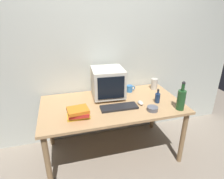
{
  "coord_description": "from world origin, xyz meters",
  "views": [
    {
      "loc": [
        -0.54,
        -1.93,
        1.77
      ],
      "look_at": [
        0.0,
        0.0,
        0.9
      ],
      "focal_mm": 30.61,
      "sensor_mm": 36.0,
      "label": 1
    }
  ],
  "objects_px": {
    "crt_monitor": "(108,83)",
    "cd_spindle": "(152,109)",
    "keyboard": "(119,107)",
    "book_stack": "(78,113)",
    "mug": "(130,89)",
    "computer_mouse": "(141,103)",
    "metal_canister": "(154,84)",
    "bottle_short": "(157,98)",
    "bottle_tall": "(181,99)"
  },
  "relations": [
    {
      "from": "book_stack",
      "to": "computer_mouse",
      "type": "bearing_deg",
      "value": 8.16
    },
    {
      "from": "keyboard",
      "to": "bottle_short",
      "type": "distance_m",
      "value": 0.48
    },
    {
      "from": "mug",
      "to": "keyboard",
      "type": "bearing_deg",
      "value": -124.73
    },
    {
      "from": "keyboard",
      "to": "metal_canister",
      "type": "relative_size",
      "value": 2.8
    },
    {
      "from": "bottle_tall",
      "to": "book_stack",
      "type": "height_order",
      "value": "bottle_tall"
    },
    {
      "from": "crt_monitor",
      "to": "mug",
      "type": "xyz_separation_m",
      "value": [
        0.32,
        0.07,
        -0.15
      ]
    },
    {
      "from": "book_stack",
      "to": "keyboard",
      "type": "bearing_deg",
      "value": 9.85
    },
    {
      "from": "computer_mouse",
      "to": "bottle_tall",
      "type": "distance_m",
      "value": 0.45
    },
    {
      "from": "bottle_short",
      "to": "crt_monitor",
      "type": "bearing_deg",
      "value": 149.48
    },
    {
      "from": "bottle_short",
      "to": "keyboard",
      "type": "bearing_deg",
      "value": -178.46
    },
    {
      "from": "keyboard",
      "to": "metal_canister",
      "type": "bearing_deg",
      "value": 33.26
    },
    {
      "from": "book_stack",
      "to": "bottle_tall",
      "type": "bearing_deg",
      "value": -6.34
    },
    {
      "from": "computer_mouse",
      "to": "keyboard",
      "type": "bearing_deg",
      "value": -170.98
    },
    {
      "from": "bottle_short",
      "to": "cd_spindle",
      "type": "height_order",
      "value": "bottle_short"
    },
    {
      "from": "book_stack",
      "to": "metal_canister",
      "type": "distance_m",
      "value": 1.19
    },
    {
      "from": "crt_monitor",
      "to": "bottle_tall",
      "type": "bearing_deg",
      "value": -37.27
    },
    {
      "from": "computer_mouse",
      "to": "book_stack",
      "type": "distance_m",
      "value": 0.74
    },
    {
      "from": "bottle_tall",
      "to": "bottle_short",
      "type": "height_order",
      "value": "bottle_tall"
    },
    {
      "from": "keyboard",
      "to": "bottle_tall",
      "type": "relative_size",
      "value": 1.26
    },
    {
      "from": "computer_mouse",
      "to": "metal_canister",
      "type": "distance_m",
      "value": 0.52
    },
    {
      "from": "bottle_short",
      "to": "book_stack",
      "type": "height_order",
      "value": "bottle_short"
    },
    {
      "from": "bottle_tall",
      "to": "mug",
      "type": "distance_m",
      "value": 0.71
    },
    {
      "from": "bottle_tall",
      "to": "metal_canister",
      "type": "relative_size",
      "value": 2.22
    },
    {
      "from": "book_stack",
      "to": "crt_monitor",
      "type": "bearing_deg",
      "value": 44.07
    },
    {
      "from": "keyboard",
      "to": "bottle_short",
      "type": "bearing_deg",
      "value": 2.91
    },
    {
      "from": "computer_mouse",
      "to": "bottle_tall",
      "type": "height_order",
      "value": "bottle_tall"
    },
    {
      "from": "crt_monitor",
      "to": "bottle_short",
      "type": "xyz_separation_m",
      "value": [
        0.53,
        -0.31,
        -0.13
      ]
    },
    {
      "from": "bottle_tall",
      "to": "bottle_short",
      "type": "distance_m",
      "value": 0.28
    },
    {
      "from": "computer_mouse",
      "to": "metal_canister",
      "type": "xyz_separation_m",
      "value": [
        0.36,
        0.37,
        0.06
      ]
    },
    {
      "from": "computer_mouse",
      "to": "bottle_tall",
      "type": "bearing_deg",
      "value": -27.63
    },
    {
      "from": "bottle_short",
      "to": "metal_canister",
      "type": "height_order",
      "value": "bottle_short"
    },
    {
      "from": "metal_canister",
      "to": "bottle_tall",
      "type": "bearing_deg",
      "value": -88.54
    },
    {
      "from": "keyboard",
      "to": "cd_spindle",
      "type": "height_order",
      "value": "cd_spindle"
    },
    {
      "from": "crt_monitor",
      "to": "keyboard",
      "type": "distance_m",
      "value": 0.37
    },
    {
      "from": "bottle_short",
      "to": "book_stack",
      "type": "bearing_deg",
      "value": -174.36
    },
    {
      "from": "crt_monitor",
      "to": "keyboard",
      "type": "bearing_deg",
      "value": -82.16
    },
    {
      "from": "bottle_short",
      "to": "mug",
      "type": "xyz_separation_m",
      "value": [
        -0.21,
        0.38,
        -0.02
      ]
    },
    {
      "from": "keyboard",
      "to": "computer_mouse",
      "type": "height_order",
      "value": "computer_mouse"
    },
    {
      "from": "cd_spindle",
      "to": "bottle_short",
      "type": "bearing_deg",
      "value": 48.79
    },
    {
      "from": "bottle_tall",
      "to": "cd_spindle",
      "type": "distance_m",
      "value": 0.33
    },
    {
      "from": "book_stack",
      "to": "mug",
      "type": "relative_size",
      "value": 1.94
    },
    {
      "from": "computer_mouse",
      "to": "cd_spindle",
      "type": "distance_m",
      "value": 0.19
    },
    {
      "from": "crt_monitor",
      "to": "cd_spindle",
      "type": "height_order",
      "value": "crt_monitor"
    },
    {
      "from": "crt_monitor",
      "to": "bottle_short",
      "type": "height_order",
      "value": "crt_monitor"
    },
    {
      "from": "keyboard",
      "to": "book_stack",
      "type": "relative_size",
      "value": 1.8
    },
    {
      "from": "mug",
      "to": "cd_spindle",
      "type": "bearing_deg",
      "value": -83.45
    },
    {
      "from": "keyboard",
      "to": "book_stack",
      "type": "height_order",
      "value": "book_stack"
    },
    {
      "from": "keyboard",
      "to": "mug",
      "type": "bearing_deg",
      "value": 56.64
    },
    {
      "from": "cd_spindle",
      "to": "bottle_tall",
      "type": "bearing_deg",
      "value": -9.66
    },
    {
      "from": "bottle_tall",
      "to": "crt_monitor",
      "type": "bearing_deg",
      "value": 142.73
    }
  ]
}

